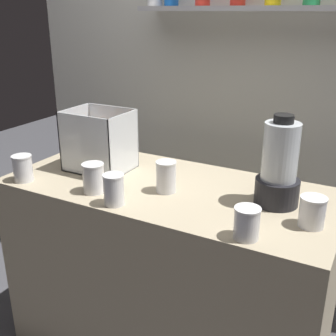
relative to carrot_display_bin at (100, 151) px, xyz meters
The scene contains 10 objects.
counter 0.65m from the carrot_display_bin, ahead, with size 1.40×0.64×0.90m, color tan.
back_wall_unit 0.87m from the carrot_display_bin, 63.06° to the left, with size 2.60×0.24×2.50m.
carrot_display_bin is the anchor object (origin of this frame).
blender_pitcher 0.82m from the carrot_display_bin, ahead, with size 0.17×0.17×0.35m.
juice_cup_pomegranate_far_left 0.35m from the carrot_display_bin, 126.55° to the right, with size 0.09×0.09×0.11m.
juice_cup_mango_left 0.27m from the carrot_display_bin, 58.91° to the right, with size 0.09×0.09×0.12m.
juice_cup_beet_middle 0.40m from the carrot_display_bin, 45.74° to the right, with size 0.08×0.08×0.12m.
juice_cup_mango_right 0.40m from the carrot_display_bin, 12.12° to the right, with size 0.08×0.08×0.13m.
juice_cup_orange_far_right 0.85m from the carrot_display_bin, 19.78° to the right, with size 0.09×0.09×0.11m.
juice_cup_carrot_rightmost 0.98m from the carrot_display_bin, ahead, with size 0.09×0.09×0.11m.
Camera 1 is at (0.78, -1.43, 1.59)m, focal length 44.82 mm.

